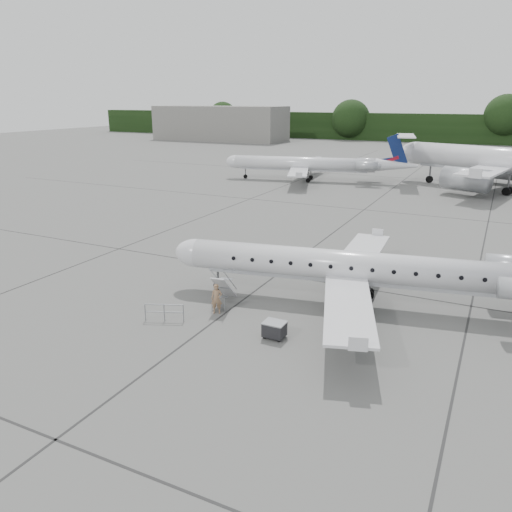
% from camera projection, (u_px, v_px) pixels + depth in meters
% --- Properties ---
extents(ground, '(320.00, 320.00, 0.00)m').
position_uv_depth(ground, '(313.00, 319.00, 28.70)').
color(ground, '#555653').
rests_on(ground, ground).
extents(treeline, '(260.00, 4.00, 8.00)m').
position_uv_depth(treeline, '(474.00, 129.00, 138.69)').
color(treeline, black).
rests_on(treeline, ground).
extents(terminal_building, '(40.00, 14.00, 10.00)m').
position_uv_depth(terminal_building, '(220.00, 123.00, 150.77)').
color(terminal_building, slate).
rests_on(terminal_building, ground).
extents(main_regional_jet, '(29.24, 23.39, 6.72)m').
position_uv_depth(main_regional_jet, '(356.00, 252.00, 29.85)').
color(main_regional_jet, silver).
rests_on(main_regional_jet, ground).
extents(airstair, '(1.29, 2.54, 2.10)m').
position_uv_depth(airstair, '(224.00, 288.00, 30.47)').
color(airstair, silver).
rests_on(airstair, ground).
extents(passenger, '(0.78, 0.67, 1.81)m').
position_uv_depth(passenger, '(217.00, 299.00, 29.26)').
color(passenger, '#8C694C').
rests_on(passenger, ground).
extents(safety_railing, '(2.06, 0.93, 1.00)m').
position_uv_depth(safety_railing, '(164.00, 313.00, 28.32)').
color(safety_railing, gray).
rests_on(safety_railing, ground).
extents(baggage_cart, '(1.12, 0.92, 0.96)m').
position_uv_depth(baggage_cart, '(274.00, 329.00, 26.32)').
color(baggage_cart, black).
rests_on(baggage_cart, ground).
extents(bg_narrowbody, '(38.79, 33.07, 11.80)m').
position_uv_depth(bg_narrowbody, '(507.00, 148.00, 66.40)').
color(bg_narrowbody, silver).
rests_on(bg_narrowbody, ground).
extents(bg_regional_left, '(31.06, 25.12, 7.23)m').
position_uv_depth(bg_regional_left, '(304.00, 157.00, 76.05)').
color(bg_regional_left, silver).
rests_on(bg_regional_left, ground).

